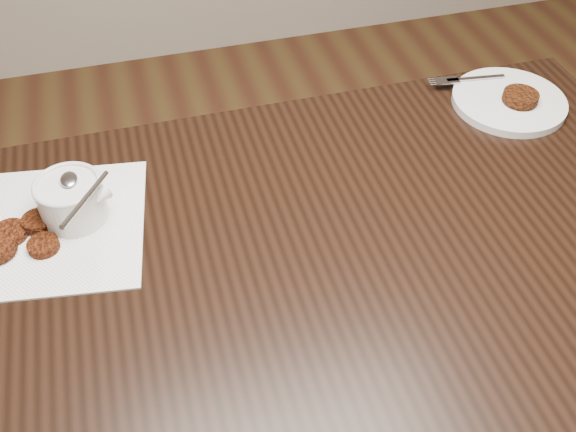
{
  "coord_description": "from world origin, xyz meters",
  "views": [
    {
      "loc": [
        -0.23,
        -0.52,
        1.49
      ],
      "look_at": [
        -0.05,
        0.14,
        0.8
      ],
      "focal_mm": 40.02,
      "sensor_mm": 36.0,
      "label": 1
    }
  ],
  "objects": [
    {
      "name": "napkin",
      "position": [
        -0.4,
        0.26,
        0.75
      ],
      "size": [
        0.32,
        0.32,
        0.0
      ],
      "primitive_type": "cube",
      "rotation": [
        0.0,
        0.0,
        -0.15
      ],
      "color": "white",
      "rests_on": "table"
    },
    {
      "name": "patty_cluster",
      "position": [
        -0.43,
        0.25,
        0.76
      ],
      "size": [
        0.24,
        0.24,
        0.02
      ],
      "primitive_type": null,
      "rotation": [
        0.0,
        0.0,
        0.35
      ],
      "color": "#68280D",
      "rests_on": "napkin"
    },
    {
      "name": "table",
      "position": [
        -0.08,
        0.03,
        0.38
      ],
      "size": [
        1.45,
        0.93,
        0.75
      ],
      "primitive_type": "cube",
      "color": "black",
      "rests_on": "floor"
    },
    {
      "name": "sauce_ramekin",
      "position": [
        -0.36,
        0.27,
        0.82
      ],
      "size": [
        0.16,
        0.16,
        0.14
      ],
      "primitive_type": null,
      "rotation": [
        0.0,
        0.0,
        -0.17
      ],
      "color": "silver",
      "rests_on": "napkin"
    },
    {
      "name": "plate_with_patty",
      "position": [
        0.47,
        0.37,
        0.77
      ],
      "size": [
        0.25,
        0.25,
        0.03
      ],
      "primitive_type": null,
      "rotation": [
        0.0,
        0.0,
        -0.13
      ],
      "color": "silver",
      "rests_on": "table"
    }
  ]
}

